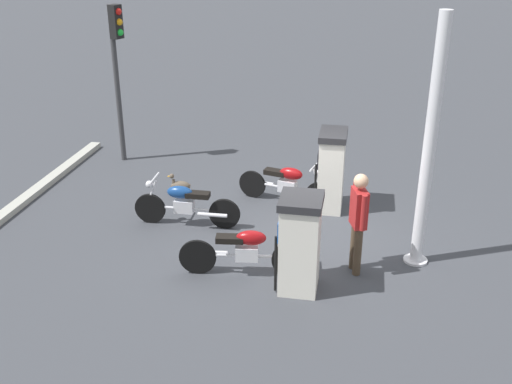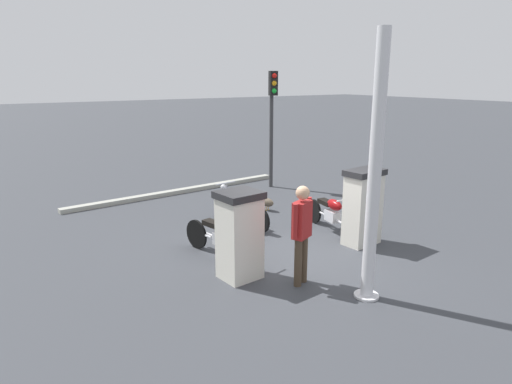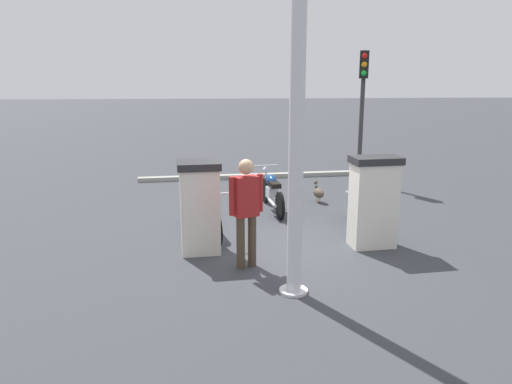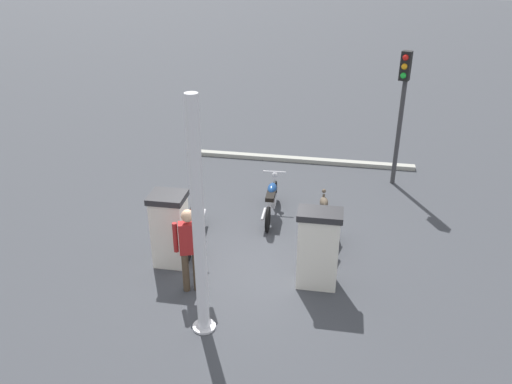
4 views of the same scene
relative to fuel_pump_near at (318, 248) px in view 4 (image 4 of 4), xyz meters
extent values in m
plane|color=#383A3F|center=(0.34, 1.50, -0.81)|extent=(120.00, 120.00, 0.00)
cube|color=silver|center=(0.00, 0.00, -0.07)|extent=(0.54, 0.79, 1.48)
cube|color=black|center=(0.25, 0.02, 0.25)|extent=(0.08, 0.53, 0.32)
cube|color=#262628|center=(0.00, 0.00, 0.73)|extent=(0.59, 0.87, 0.12)
cylinder|color=black|center=(0.26, 0.25, -0.29)|extent=(0.05, 0.05, 0.96)
cube|color=silver|center=(0.00, 2.99, -0.09)|extent=(0.63, 0.69, 1.44)
cube|color=#1E478C|center=(0.30, 3.02, 0.23)|extent=(0.07, 0.45, 0.32)
cube|color=#262628|center=(0.00, 2.99, 0.69)|extent=(0.70, 0.76, 0.12)
cylinder|color=black|center=(0.32, 3.21, -0.31)|extent=(0.05, 0.05, 0.94)
cylinder|color=black|center=(0.19, 0.14, -0.52)|extent=(0.58, 0.14, 0.57)
cylinder|color=black|center=(1.62, -0.08, -0.52)|extent=(0.58, 0.14, 0.57)
cube|color=silver|center=(0.86, 0.04, -0.42)|extent=(0.39, 0.25, 0.24)
cylinder|color=silver|center=(0.91, 0.03, -0.47)|extent=(1.08, 0.22, 0.05)
ellipsoid|color=maroon|center=(0.79, 0.05, -0.14)|extent=(0.51, 0.29, 0.24)
cube|color=black|center=(1.13, -0.01, -0.17)|extent=(0.47, 0.27, 0.10)
cylinder|color=silver|center=(0.23, 0.13, -0.22)|extent=(0.26, 0.08, 0.57)
cylinder|color=silver|center=(0.31, 0.12, 0.10)|extent=(0.12, 0.56, 0.04)
sphere|color=silver|center=(0.21, 0.14, -0.02)|extent=(0.16, 0.16, 0.14)
cylinder|color=silver|center=(1.41, -0.17, -0.50)|extent=(0.55, 0.15, 0.07)
cylinder|color=black|center=(0.20, 2.70, -0.51)|extent=(0.60, 0.18, 0.61)
cylinder|color=black|center=(1.66, 3.02, -0.51)|extent=(0.60, 0.18, 0.61)
cube|color=silver|center=(0.88, 2.85, -0.41)|extent=(0.39, 0.27, 0.24)
cylinder|color=silver|center=(0.93, 2.86, -0.46)|extent=(1.11, 0.29, 0.05)
ellipsoid|color=maroon|center=(0.81, 2.83, -0.13)|extent=(0.52, 0.32, 0.24)
cube|color=black|center=(1.14, 2.91, -0.16)|extent=(0.47, 0.29, 0.10)
cylinder|color=silver|center=(0.24, 2.71, -0.21)|extent=(0.26, 0.09, 0.57)
cylinder|color=silver|center=(0.32, 2.73, 0.11)|extent=(0.15, 0.55, 0.04)
sphere|color=silver|center=(0.22, 2.71, -0.01)|extent=(0.17, 0.17, 0.14)
cylinder|color=silver|center=(1.49, 2.86, -0.49)|extent=(0.55, 0.18, 0.07)
cylinder|color=black|center=(3.16, 1.55, -0.52)|extent=(0.59, 0.13, 0.59)
cylinder|color=black|center=(1.74, 1.39, -0.52)|extent=(0.59, 0.13, 0.59)
cube|color=silver|center=(2.50, 1.48, -0.42)|extent=(0.38, 0.24, 0.24)
cylinder|color=silver|center=(2.45, 1.47, -0.47)|extent=(1.07, 0.17, 0.05)
ellipsoid|color=navy|center=(2.57, 1.48, -0.14)|extent=(0.50, 0.27, 0.24)
cube|color=black|center=(2.23, 1.45, -0.17)|extent=(0.46, 0.25, 0.10)
cylinder|color=silver|center=(3.12, 1.55, -0.22)|extent=(0.26, 0.07, 0.57)
cylinder|color=silver|center=(3.04, 1.54, 0.10)|extent=(0.10, 0.56, 0.04)
sphere|color=silver|center=(3.14, 1.55, -0.02)|extent=(0.16, 0.16, 0.14)
cylinder|color=silver|center=(1.93, 1.53, -0.50)|extent=(0.55, 0.13, 0.07)
cylinder|color=#473828|center=(-0.74, 2.17, -0.39)|extent=(0.17, 0.17, 0.83)
cylinder|color=#473828|center=(-0.82, 2.35, -0.39)|extent=(0.17, 0.17, 0.83)
cube|color=maroon|center=(-0.78, 2.26, 0.33)|extent=(0.33, 0.41, 0.62)
cylinder|color=maroon|center=(-0.69, 2.04, 0.36)|extent=(0.12, 0.12, 0.59)
cylinder|color=maroon|center=(-0.88, 2.48, 0.36)|extent=(0.12, 0.12, 0.59)
sphere|color=tan|center=(-0.78, 2.26, 0.79)|extent=(0.30, 0.30, 0.23)
ellipsoid|color=brown|center=(3.06, 0.28, -0.59)|extent=(0.44, 0.29, 0.23)
cylinder|color=brown|center=(3.20, 0.32, -0.52)|extent=(0.08, 0.08, 0.16)
sphere|color=brown|center=(3.23, 0.32, -0.36)|extent=(0.12, 0.12, 0.10)
cone|color=orange|center=(3.30, 0.34, -0.37)|extent=(0.08, 0.06, 0.05)
cone|color=brown|center=(2.89, 0.24, -0.55)|extent=(0.09, 0.09, 0.08)
cylinder|color=orange|center=(3.06, 0.32, -0.75)|extent=(0.02, 0.02, 0.11)
cylinder|color=orange|center=(3.07, 0.25, -0.75)|extent=(0.02, 0.02, 0.11)
cylinder|color=#38383A|center=(5.18, -1.32, 0.98)|extent=(0.15, 0.15, 3.59)
cube|color=black|center=(5.04, -1.28, 2.42)|extent=(0.26, 0.29, 0.72)
sphere|color=red|center=(4.95, -1.25, 2.64)|extent=(0.19, 0.19, 0.15)
sphere|color=orange|center=(4.95, -1.25, 2.42)|extent=(0.19, 0.19, 0.15)
sphere|color=green|center=(4.95, -1.25, 2.20)|extent=(0.19, 0.19, 0.15)
cylinder|color=silver|center=(-1.74, 1.67, 1.24)|extent=(0.20, 0.20, 4.11)
cylinder|color=silver|center=(-1.74, 1.67, -0.79)|extent=(0.40, 0.40, 0.04)
cube|color=#9E9E93|center=(6.02, 1.50, -0.75)|extent=(0.73, 6.89, 0.12)
camera|label=1|loc=(-1.53, 10.95, 4.48)|focal=42.74mm
camera|label=2|loc=(-6.22, 6.75, 2.62)|focal=31.41mm
camera|label=3|loc=(-7.80, 2.72, 2.09)|focal=33.56mm
camera|label=4|loc=(-8.18, -0.96, 5.15)|focal=35.93mm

